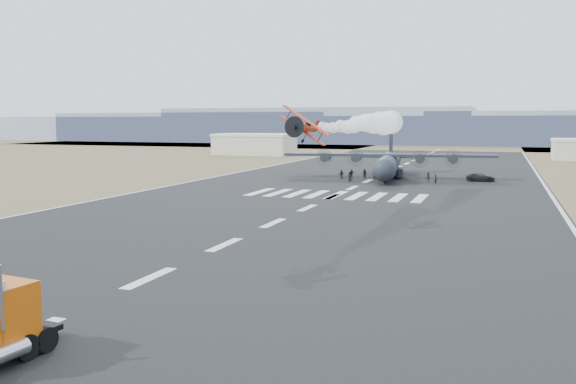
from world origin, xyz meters
The scene contains 20 objects.
ground centered at (0.00, 0.00, 0.00)m, with size 500.00×500.00×0.00m, color black.
scrub_far centered at (0.00, 230.00, 0.00)m, with size 500.00×80.00×0.00m, color brown.
runway_markings centered at (0.00, 60.00, 0.01)m, with size 60.00×260.00×0.01m, color silver, non-canonical shape.
ridge_seg_a centered at (-195.00, 260.00, 6.50)m, with size 150.00×50.00×13.00m, color #838FA7.
ridge_seg_b centered at (-130.00, 260.00, 7.50)m, with size 150.00×50.00×15.00m, color #838FA7.
ridge_seg_c centered at (-65.00, 260.00, 8.50)m, with size 150.00×50.00×17.00m, color #838FA7.
ridge_seg_d centered at (0.00, 260.00, 6.50)m, with size 150.00×50.00×13.00m, color #838FA7.
hangar_left centered at (-52.00, 145.00, 3.41)m, with size 24.50×14.50×6.70m.
aerobatic_biplane centered at (4.36, 21.03, 10.12)m, with size 4.92×5.06×4.02m.
smoke_trail centered at (6.23, 49.08, 10.39)m, with size 4.27×34.69×3.54m.
transport_aircraft centered at (2.23, 80.22, 2.91)m, with size 39.17×32.15×11.30m.
support_vehicle centered at (19.12, 78.31, 0.71)m, with size 2.34×5.08×1.41m, color black.
crew_a centered at (12.08, 70.43, 0.82)m, with size 0.60×0.49×1.63m, color black.
crew_b centered at (4.67, 75.81, 0.88)m, with size 0.85×0.53×1.75m, color black.
crew_c centered at (10.43, 73.69, 0.85)m, with size 1.09×0.51×1.69m, color black.
crew_d centered at (-4.04, 76.50, 0.86)m, with size 1.00×0.51×1.71m, color black.
crew_e centered at (-2.81, 69.99, 0.89)m, with size 0.87×0.54×1.79m, color black.
crew_f centered at (-5.61, 74.97, 0.81)m, with size 1.49×0.48×1.61m, color black.
crew_g centered at (2.16, 75.67, 0.85)m, with size 0.62×0.51×1.70m, color black.
crew_h centered at (-1.48, 76.24, 0.89)m, with size 0.87×0.54×1.78m, color black.
Camera 1 is at (22.39, -35.28, 10.69)m, focal length 38.00 mm.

